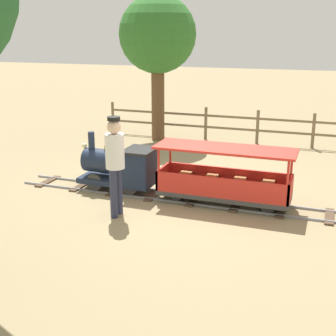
{
  "coord_description": "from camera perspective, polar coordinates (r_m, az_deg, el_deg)",
  "views": [
    {
      "loc": [
        -7.31,
        -2.4,
        2.87
      ],
      "look_at": [
        0.0,
        0.25,
        0.55
      ],
      "focal_mm": 49.13,
      "sensor_mm": 36.0,
      "label": 1
    }
  ],
  "objects": [
    {
      "name": "ground_plane",
      "position": [
        8.21,
        1.66,
        -3.85
      ],
      "size": [
        60.0,
        60.0,
        0.0
      ],
      "primitive_type": "plane",
      "color": "#8C7A56"
    },
    {
      "name": "track",
      "position": [
        8.25,
        0.74,
        -3.63
      ],
      "size": [
        0.69,
        6.05,
        0.04
      ],
      "color": "gray",
      "rests_on": "ground_plane"
    },
    {
      "name": "locomotive",
      "position": [
        8.48,
        -5.92,
        0.2
      ],
      "size": [
        0.65,
        1.45,
        1.05
      ],
      "color": "#192338",
      "rests_on": "ground_plane"
    },
    {
      "name": "passenger_car",
      "position": [
        7.88,
        6.94,
        -1.61
      ],
      "size": [
        0.75,
        2.35,
        0.97
      ],
      "color": "#3F3F3F",
      "rests_on": "ground_plane"
    },
    {
      "name": "conductor_person",
      "position": [
        7.24,
        -6.59,
        1.17
      ],
      "size": [
        0.3,
        0.3,
        1.62
      ],
      "color": "#282D47",
      "rests_on": "ground_plane"
    },
    {
      "name": "oak_tree_far",
      "position": [
        12.39,
        -1.31,
        16.02
      ],
      "size": [
        2.01,
        2.01,
        3.8
      ],
      "color": "brown",
      "rests_on": "ground_plane"
    },
    {
      "name": "fence_section",
      "position": [
        12.47,
        7.85,
        5.43
      ],
      "size": [
        0.08,
        7.13,
        0.9
      ],
      "color": "#756047",
      "rests_on": "ground_plane"
    }
  ]
}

